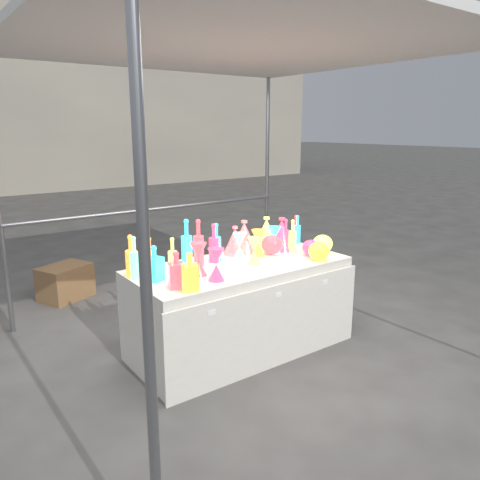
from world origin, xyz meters
TOP-DOWN VIEW (x-y plane):
  - ground at (0.00, 0.00)m, footprint 80.00×80.00m
  - canopy_tent at (0.00, 0.01)m, footprint 3.15×3.15m
  - display_table at (0.00, -0.01)m, footprint 1.84×0.83m
  - background_building at (4.00, 14.00)m, footprint 14.00×6.00m
  - cardboard_box_closed at (-0.84, 2.09)m, footprint 0.62×0.55m
  - cardboard_box_flat at (0.96, 1.94)m, footprint 0.86×0.79m
  - bottle_0 at (-0.85, 0.20)m, footprint 0.11×0.11m
  - bottle_1 at (-0.36, 0.22)m, footprint 0.09×0.09m
  - bottle_2 at (-0.29, 0.17)m, footprint 0.11×0.11m
  - bottle_3 at (-0.14, 0.17)m, footprint 0.09×0.09m
  - bottle_4 at (-0.58, 0.06)m, footprint 0.07×0.07m
  - bottle_5 at (-0.85, 0.13)m, footprint 0.07×0.07m
  - bottle_6 at (-0.67, 0.26)m, footprint 0.08×0.08m
  - bottle_7 at (-0.10, 0.20)m, footprint 0.10×0.10m
  - decanter_0 at (-0.65, -0.31)m, footprint 0.14×0.14m
  - decanter_1 at (-0.70, -0.21)m, footprint 0.13×0.13m
  - decanter_2 at (-0.75, 0.02)m, footprint 0.14×0.14m
  - hourglass_0 at (-0.43, -0.06)m, footprint 0.16×0.16m
  - hourglass_1 at (-0.39, -0.24)m, footprint 0.14×0.14m
  - hourglass_2 at (0.09, -0.07)m, footprint 0.11×0.11m
  - hourglass_3 at (0.07, 0.11)m, footprint 0.14×0.14m
  - hourglass_4 at (0.26, 0.10)m, footprint 0.15×0.15m
  - hourglass_5 at (0.44, 0.10)m, footprint 0.14×0.14m
  - globe_0 at (0.59, -0.30)m, footprint 0.18×0.18m
  - globe_1 at (0.81, -0.14)m, footprint 0.23×0.23m
  - globe_2 at (0.40, 0.08)m, footprint 0.25×0.25m
  - globe_3 at (0.65, -0.16)m, footprint 0.18×0.18m
  - lampshade_0 at (0.14, 0.27)m, footprint 0.28×0.28m
  - lampshade_1 at (0.25, 0.28)m, footprint 0.32×0.32m
  - lampshade_2 at (0.58, 0.15)m, footprint 0.32×0.32m
  - lampshade_3 at (0.50, 0.28)m, footprint 0.29×0.29m
  - bottle_8 at (0.86, 0.25)m, footprint 0.07×0.07m
  - bottle_9 at (0.86, 0.27)m, footprint 0.07×0.07m
  - bottle_10 at (0.60, 0.13)m, footprint 0.07×0.07m
  - bottle_11 at (0.60, 0.04)m, footprint 0.07×0.07m

SIDE VIEW (x-z plane):
  - ground at x=0.00m, z-range 0.00..0.00m
  - cardboard_box_flat at x=0.96m, z-range 0.00..0.06m
  - cardboard_box_closed at x=-0.84m, z-range 0.00..0.37m
  - display_table at x=0.00m, z-range 0.00..0.75m
  - globe_3 at x=0.65m, z-range 0.75..0.87m
  - globe_0 at x=0.59m, z-range 0.75..0.89m
  - globe_1 at x=0.81m, z-range 0.75..0.89m
  - globe_2 at x=0.40m, z-range 0.75..0.90m
  - hourglass_2 at x=0.09m, z-range 0.75..0.97m
  - hourglass_3 at x=0.07m, z-range 0.75..0.98m
  - hourglass_4 at x=0.26m, z-range 0.75..0.98m
  - hourglass_5 at x=0.44m, z-range 0.75..0.99m
  - hourglass_1 at x=-0.39m, z-range 0.75..0.99m
  - lampshade_0 at x=0.14m, z-range 0.75..1.00m
  - hourglass_0 at x=-0.43m, z-range 0.75..1.00m
  - decanter_1 at x=-0.70m, z-range 0.75..1.01m
  - decanter_2 at x=-0.75m, z-range 0.75..1.01m
  - bottle_6 at x=-0.67m, z-range 0.75..1.02m
  - bottle_9 at x=0.86m, z-range 0.75..1.02m
  - decanter_0 at x=-0.65m, z-range 0.75..1.02m
  - bottle_8 at x=0.86m, z-range 0.75..1.02m
  - bottle_10 at x=0.60m, z-range 0.75..1.03m
  - lampshade_1 at x=0.25m, z-range 0.75..1.04m
  - lampshade_3 at x=0.50m, z-range 0.75..1.04m
  - bottle_4 at x=-0.58m, z-range 0.75..1.04m
  - bottle_11 at x=0.60m, z-range 0.75..1.04m
  - lampshade_2 at x=0.58m, z-range 0.75..1.04m
  - bottle_7 at x=-0.10m, z-range 0.75..1.07m
  - bottle_0 at x=-0.85m, z-range 0.75..1.07m
  - bottle_5 at x=-0.85m, z-range 0.75..1.07m
  - bottle_3 at x=-0.14m, z-range 0.75..1.08m
  - bottle_2 at x=-0.29m, z-range 0.75..1.13m
  - bottle_1 at x=-0.36m, z-range 0.75..1.13m
  - canopy_tent at x=0.00m, z-range 1.15..3.61m
  - background_building at x=4.00m, z-range 0.00..6.00m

